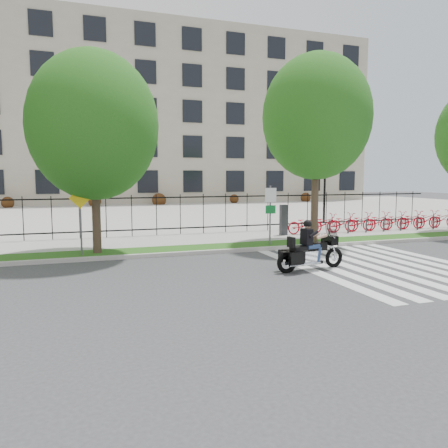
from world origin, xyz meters
name	(u,v)px	position (x,y,z in m)	size (l,w,h in m)	color
ground	(250,276)	(0.00, 0.00, 0.00)	(120.00, 120.00, 0.00)	#373739
curb	(210,252)	(0.00, 4.10, 0.07)	(60.00, 0.20, 0.15)	#ACA9A2
grass_verge	(204,249)	(0.00, 4.95, 0.07)	(60.00, 1.50, 0.15)	#215515
sidewalk	(189,240)	(0.00, 7.45, 0.07)	(60.00, 3.50, 0.15)	#9C9892
plaza	(137,212)	(0.00, 25.00, 0.05)	(80.00, 34.00, 0.10)	#9C9892
crosswalk_stripes	(381,266)	(4.83, 0.00, 0.01)	(5.70, 8.00, 0.01)	silver
iron_fence	(180,214)	(0.00, 9.20, 1.15)	(30.00, 0.06, 2.00)	black
office_building	(114,121)	(0.00, 44.92, 9.97)	(60.00, 21.90, 20.15)	#9E977F
lamp_post_right	(325,174)	(10.00, 12.00, 3.21)	(1.06, 0.70, 4.25)	black
street_tree_1	(93,126)	(-4.23, 4.95, 4.88)	(4.78, 4.78, 7.49)	#36251D
street_tree_2	(317,117)	(5.13, 4.95, 5.61)	(4.75, 4.75, 8.20)	#36251D
bike_share_station	(377,221)	(10.27, 7.20, 0.65)	(11.13, 0.87, 1.50)	#2D2D33
sign_pole_regulatory	(270,207)	(2.79, 4.58, 1.74)	(0.50, 0.09, 2.50)	#59595B
sign_pole_warning	(80,212)	(-4.80, 4.58, 1.74)	(0.78, 0.09, 2.49)	#59595B
motorcycle_rider	(311,250)	(2.19, 0.18, 0.66)	(2.57, 0.87, 1.99)	black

